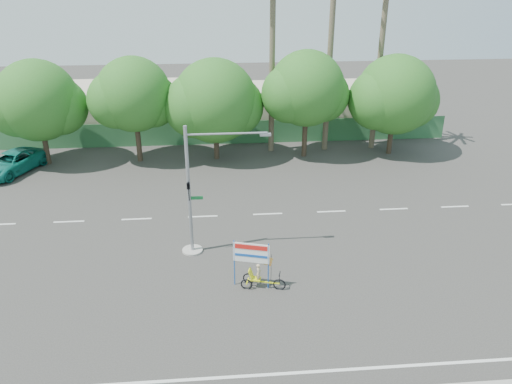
{
  "coord_description": "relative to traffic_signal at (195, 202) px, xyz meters",
  "views": [
    {
      "loc": [
        -1.05,
        -19.3,
        14.07
      ],
      "look_at": [
        0.91,
        3.7,
        3.5
      ],
      "focal_mm": 35.0,
      "sensor_mm": 36.0,
      "label": 1
    }
  ],
  "objects": [
    {
      "name": "fence",
      "position": [
        2.2,
        17.52,
        -1.92
      ],
      "size": [
        38.0,
        0.08,
        2.0
      ],
      "primitive_type": "cube",
      "color": "#336B3D",
      "rests_on": "ground"
    },
    {
      "name": "palm_mid",
      "position": [
        14.2,
        15.52,
        6.48
      ],
      "size": [
        3.73,
        3.79,
        15.45
      ],
      "color": "#70604C",
      "rests_on": "ground"
    },
    {
      "name": "building_left",
      "position": [
        -7.8,
        22.02,
        -0.92
      ],
      "size": [
        12.0,
        8.0,
        4.0
      ],
      "primitive_type": "cube",
      "color": "beige",
      "rests_on": "ground"
    },
    {
      "name": "tree_left",
      "position": [
        -4.85,
        14.02,
        2.14
      ],
      "size": [
        6.66,
        5.6,
        8.07
      ],
      "color": "#473828",
      "rests_on": "ground"
    },
    {
      "name": "pickup_truck",
      "position": [
        -13.88,
        12.33,
        -2.14
      ],
      "size": [
        4.59,
        6.15,
        1.55
      ],
      "primitive_type": "imported",
      "rotation": [
        0.0,
        0.0,
        -0.41
      ],
      "color": "#107667",
      "rests_on": "ground"
    },
    {
      "name": "tree_center",
      "position": [
        1.14,
        14.02,
        1.55
      ],
      "size": [
        7.62,
        6.4,
        7.85
      ],
      "color": "#473828",
      "rests_on": "ground"
    },
    {
      "name": "trike_billboard",
      "position": [
        2.84,
        -3.53,
        -1.92
      ],
      "size": [
        2.44,
        0.98,
        2.48
      ],
      "rotation": [
        0.0,
        0.0,
        -0.28
      ],
      "color": "black",
      "rests_on": "ground"
    },
    {
      "name": "ground",
      "position": [
        2.2,
        -3.98,
        -2.92
      ],
      "size": [
        120.0,
        120.0,
        0.0
      ],
      "primitive_type": "plane",
      "color": "#33302D",
      "rests_on": "ground"
    },
    {
      "name": "palm_tall",
      "position": [
        10.2,
        15.52,
        7.55
      ],
      "size": [
        3.73,
        3.79,
        17.45
      ],
      "color": "#70604C",
      "rests_on": "ground"
    },
    {
      "name": "palm_short",
      "position": [
        5.7,
        15.52,
        5.94
      ],
      "size": [
        3.73,
        3.79,
        14.45
      ],
      "color": "#70604C",
      "rests_on": "ground"
    },
    {
      "name": "tree_right",
      "position": [
        8.15,
        14.02,
        2.32
      ],
      "size": [
        6.9,
        5.8,
        8.36
      ],
      "color": "#473828",
      "rests_on": "ground"
    },
    {
      "name": "building_right",
      "position": [
        10.2,
        22.02,
        -1.12
      ],
      "size": [
        14.0,
        8.0,
        3.6
      ],
      "primitive_type": "cube",
      "color": "beige",
      "rests_on": "ground"
    },
    {
      "name": "tree_far_left",
      "position": [
        -11.85,
        14.02,
        1.84
      ],
      "size": [
        7.14,
        6.0,
        7.96
      ],
      "color": "#473828",
      "rests_on": "ground"
    },
    {
      "name": "traffic_signal",
      "position": [
        0.0,
        0.0,
        0.0
      ],
      "size": [
        4.72,
        1.1,
        7.0
      ],
      "color": "gray",
      "rests_on": "ground"
    },
    {
      "name": "tree_far_right",
      "position": [
        15.15,
        14.02,
        1.73
      ],
      "size": [
        7.38,
        6.2,
        7.94
      ],
      "color": "#473828",
      "rests_on": "ground"
    }
  ]
}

